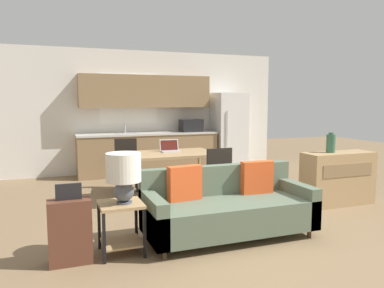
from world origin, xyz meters
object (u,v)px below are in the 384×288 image
(table_lamp, at_px, (124,172))
(suitcase, at_px, (70,231))
(couch, at_px, (226,208))
(dining_chair_near_right, at_px, (216,175))
(dining_chair_far_left, at_px, (126,162))
(dining_table, at_px, (166,157))
(vase, at_px, (331,143))
(laptop, at_px, (170,149))
(side_table, at_px, (121,220))
(credenza, at_px, (338,178))
(refrigerator, at_px, (229,131))

(table_lamp, bearing_deg, suitcase, -175.77)
(couch, bearing_deg, dining_chair_near_right, 72.36)
(dining_chair_far_left, bearing_deg, dining_chair_near_right, -50.13)
(dining_table, relative_size, suitcase, 2.00)
(vase, distance_m, dining_chair_far_left, 3.46)
(suitcase, bearing_deg, laptop, 52.28)
(side_table, xyz_separation_m, laptop, (1.20, 2.14, 0.44))
(dining_chair_far_left, bearing_deg, couch, -67.88)
(laptop, bearing_deg, couch, -86.53)
(couch, distance_m, dining_chair_near_right, 1.15)
(vase, relative_size, laptop, 0.93)
(side_table, relative_size, dining_chair_near_right, 0.59)
(couch, bearing_deg, table_lamp, -174.59)
(dining_chair_far_left, distance_m, dining_chair_near_right, 1.94)
(side_table, relative_size, table_lamp, 1.03)
(laptop, bearing_deg, vase, -31.03)
(credenza, bearing_deg, dining_chair_far_left, 143.75)
(dining_chair_near_right, bearing_deg, dining_table, -60.78)
(credenza, xyz_separation_m, dining_chair_near_right, (-1.86, 0.45, 0.10))
(couch, bearing_deg, vase, 17.98)
(dining_table, relative_size, vase, 5.21)
(vase, bearing_deg, table_lamp, -166.54)
(table_lamp, distance_m, credenza, 3.54)
(table_lamp, relative_size, suitcase, 0.66)
(dining_chair_far_left, relative_size, suitcase, 1.15)
(side_table, xyz_separation_m, dining_chair_near_right, (1.60, 1.17, 0.14))
(refrigerator, xyz_separation_m, dining_chair_near_right, (-1.67, -2.97, -0.39))
(table_lamp, distance_m, dining_chair_near_right, 2.01)
(side_table, bearing_deg, credenza, 11.86)
(suitcase, bearing_deg, refrigerator, 48.10)
(refrigerator, height_order, couch, refrigerator)
(refrigerator, bearing_deg, credenza, -86.78)
(dining_table, bearing_deg, vase, -28.88)
(dining_chair_near_right, bearing_deg, credenza, 163.72)
(couch, bearing_deg, dining_chair_far_left, 103.64)
(table_lamp, xyz_separation_m, dining_chair_near_right, (1.57, 1.20, -0.36))
(refrigerator, relative_size, laptop, 5.40)
(dining_table, distance_m, vase, 2.57)
(refrigerator, height_order, table_lamp, refrigerator)
(refrigerator, relative_size, couch, 0.91)
(laptop, relative_size, suitcase, 0.41)
(vase, bearing_deg, credenza, -14.45)
(dining_chair_far_left, bearing_deg, table_lamp, -92.53)
(laptop, bearing_deg, dining_table, -126.13)
(couch, distance_m, table_lamp, 1.34)
(couch, xyz_separation_m, table_lamp, (-1.22, -0.12, 0.53))
(couch, xyz_separation_m, suitcase, (-1.76, -0.16, -0.01))
(dining_table, height_order, side_table, dining_table)
(vase, relative_size, suitcase, 0.38)
(side_table, bearing_deg, couch, 4.01)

